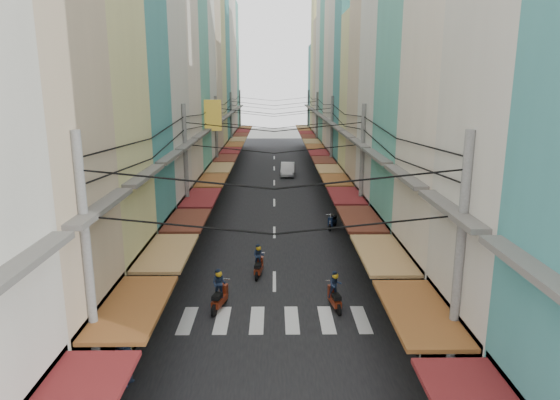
{
  "coord_description": "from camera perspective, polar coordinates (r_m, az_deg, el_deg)",
  "views": [
    {
      "loc": [
        0.01,
        -24.39,
        9.36
      ],
      "look_at": [
        0.33,
        3.28,
        2.78
      ],
      "focal_mm": 32.0,
      "sensor_mm": 36.0,
      "label": 1
    }
  ],
  "objects": [
    {
      "name": "sidewalk_right",
      "position": [
        45.82,
        7.5,
        1.51
      ],
      "size": [
        3.0,
        80.0,
        0.06
      ],
      "primitive_type": "cube",
      "color": "gray",
      "rests_on": "ground"
    },
    {
      "name": "market_umbrella",
      "position": [
        22.04,
        18.17,
        -6.64
      ],
      "size": [
        2.23,
        2.23,
        2.35
      ],
      "color": "#B2B2B7",
      "rests_on": "ground"
    },
    {
      "name": "traffic_sign",
      "position": [
        20.43,
        14.23,
        -8.42
      ],
      "size": [
        0.1,
        0.58,
        2.66
      ],
      "color": "gray",
      "rests_on": "ground"
    },
    {
      "name": "utility_poles",
      "position": [
        39.5,
        -0.69,
        9.36
      ],
      "size": [
        10.2,
        66.13,
        8.2
      ],
      "color": "gray",
      "rests_on": "ground"
    },
    {
      "name": "ground",
      "position": [
        26.12,
        -0.65,
        -7.62
      ],
      "size": [
        160.0,
        160.0,
        0.0
      ],
      "primitive_type": "plane",
      "color": "slate",
      "rests_on": "ground"
    },
    {
      "name": "sidewalk_left",
      "position": [
        45.82,
        -8.82,
        1.47
      ],
      "size": [
        3.0,
        80.0,
        0.06
      ],
      "primitive_type": "cube",
      "color": "gray",
      "rests_on": "ground"
    },
    {
      "name": "white_car",
      "position": [
        51.09,
        0.88,
        2.82
      ],
      "size": [
        4.68,
        2.01,
        1.63
      ],
      "primitive_type": "imported",
      "rotation": [
        0.0,
        0.0,
        -0.04
      ],
      "color": "silver",
      "rests_on": "ground"
    },
    {
      "name": "parked_scooters",
      "position": [
        22.51,
        9.39,
        -10.06
      ],
      "size": [
        13.25,
        13.0,
        0.96
      ],
      "color": "black",
      "rests_on": "ground"
    },
    {
      "name": "bicycle",
      "position": [
        29.71,
        12.46,
        -5.31
      ],
      "size": [
        1.47,
        0.59,
        1.0
      ],
      "primitive_type": "imported",
      "rotation": [
        0.0,
        0.0,
        1.54
      ],
      "color": "black",
      "rests_on": "ground"
    },
    {
      "name": "building_row_left",
      "position": [
        41.71,
        -11.97,
        13.67
      ],
      "size": [
        7.8,
        67.67,
        23.7
      ],
      "color": "beige",
      "rests_on": "ground"
    },
    {
      "name": "pedestrians",
      "position": [
        26.96,
        -10.47,
        -4.83
      ],
      "size": [
        12.87,
        22.75,
        2.2
      ],
      "color": "black",
      "rests_on": "ground"
    },
    {
      "name": "road",
      "position": [
        45.36,
        -0.66,
        1.48
      ],
      "size": [
        10.0,
        80.0,
        0.02
      ],
      "primitive_type": "cube",
      "color": "black",
      "rests_on": "ground"
    },
    {
      "name": "building_row_right",
      "position": [
        41.59,
        10.58,
        13.23
      ],
      "size": [
        7.8,
        68.98,
        22.59
      ],
      "color": "teal",
      "rests_on": "ground"
    },
    {
      "name": "crosswalk",
      "position": [
        20.62,
        -0.64,
        -13.53
      ],
      "size": [
        7.55,
        2.4,
        0.01
      ],
      "color": "silver",
      "rests_on": "ground"
    },
    {
      "name": "moving_scooters",
      "position": [
        23.77,
        0.04,
        -8.46
      ],
      "size": [
        6.53,
        13.67,
        1.79
      ],
      "color": "black",
      "rests_on": "ground"
    }
  ]
}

